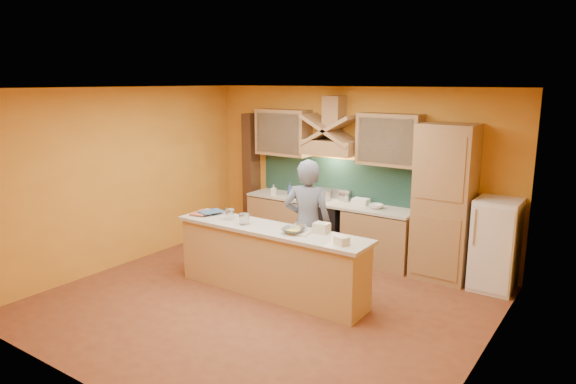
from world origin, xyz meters
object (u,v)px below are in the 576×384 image
Objects in this scene: person at (308,225)px; mixing_bowl at (293,231)px; fridge at (495,245)px; kitchen_scale at (300,228)px; stove at (328,228)px.

person reaches higher than mixing_bowl.
fridge reaches higher than kitchen_scale.
person is at bearing 100.43° from mixing_bowl.
stove is at bearing 107.23° from mixing_bowl.
kitchen_scale is (-2.08, -1.81, 0.34)m from fridge.
mixing_bowl is (0.60, -1.94, 0.53)m from stove.
fridge is 0.70× the size of person.
stove is 1.61m from person.
fridge is 2.88m from mixing_bowl.
mixing_bowl is at bearing -72.77° from stove.
mixing_bowl is (0.09, -0.50, 0.05)m from person.
mixing_bowl reaches higher than stove.
fridge is (2.70, 0.00, 0.20)m from stove.
mixing_bowl is at bearing 81.98° from person.
kitchen_scale is at bearing 83.12° from mixing_bowl.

